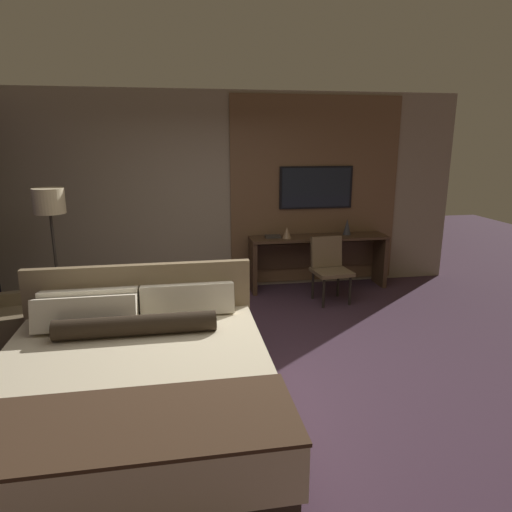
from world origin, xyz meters
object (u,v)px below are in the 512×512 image
at_px(tv, 316,187).
at_px(desk_chair, 329,264).
at_px(floor_lamp, 50,212).
at_px(armchair_by_window, 2,334).
at_px(vase_tall, 347,227).
at_px(book, 273,236).
at_px(bed, 134,389).
at_px(desk, 318,252).
at_px(vase_short, 287,233).

relative_size(tv, desk_chair, 1.26).
distance_m(desk_chair, floor_lamp, 3.51).
bearing_deg(armchair_by_window, desk_chair, -85.00).
bearing_deg(vase_tall, desk_chair, -128.09).
relative_size(vase_tall, book, 1.01).
distance_m(bed, floor_lamp, 2.61).
relative_size(bed, floor_lamp, 1.37).
distance_m(bed, tv, 4.20).
relative_size(bed, book, 9.59).
bearing_deg(book, armchair_by_window, -151.39).
relative_size(desk, tv, 1.84).
xyz_separation_m(tv, desk_chair, (-0.01, -0.74, -0.95)).
relative_size(desk, desk_chair, 2.31).
bearing_deg(vase_short, tv, 27.58).
distance_m(desk, desk_chair, 0.57).
height_order(desk, book, book).
height_order(desk, vase_tall, vase_tall).
bearing_deg(tv, vase_tall, -20.30).
height_order(desk, vase_short, vase_short).
distance_m(desk_chair, armchair_by_window, 3.93).
height_order(armchair_by_window, book, book).
bearing_deg(desk, armchair_by_window, -155.88).
bearing_deg(bed, floor_lamp, 114.99).
bearing_deg(vase_short, book, 156.60).
distance_m(vase_short, book, 0.21).
xyz_separation_m(vase_tall, book, (-1.12, -0.01, -0.10)).
bearing_deg(vase_tall, bed, -132.44).
relative_size(floor_lamp, vase_tall, 6.97).
bearing_deg(desk_chair, vase_tall, 46.03).
distance_m(armchair_by_window, vase_short, 3.71).
bearing_deg(tv, armchair_by_window, -153.69).
height_order(tv, floor_lamp, tv).
distance_m(desk_chair, vase_short, 0.77).
distance_m(bed, armchair_by_window, 1.97).
bearing_deg(desk, desk_chair, -91.40).
bearing_deg(desk_chair, book, 133.40).
bearing_deg(bed, book, 60.94).
bearing_deg(vase_short, desk, 9.27).
xyz_separation_m(tv, vase_short, (-0.49, -0.26, -0.60)).
relative_size(armchair_by_window, vase_short, 6.59).
height_order(tv, vase_short, tv).
bearing_deg(desk_chair, armchair_by_window, -169.27).
bearing_deg(bed, tv, 53.76).
distance_m(desk, armchair_by_window, 4.15).
xyz_separation_m(desk_chair, vase_tall, (0.46, 0.58, 0.39)).
bearing_deg(desk, tv, 90.00).
bearing_deg(desk_chair, vase_short, 128.33).
bearing_deg(floor_lamp, book, 18.40).
relative_size(desk, book, 8.66).
bearing_deg(floor_lamp, desk, 14.92).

